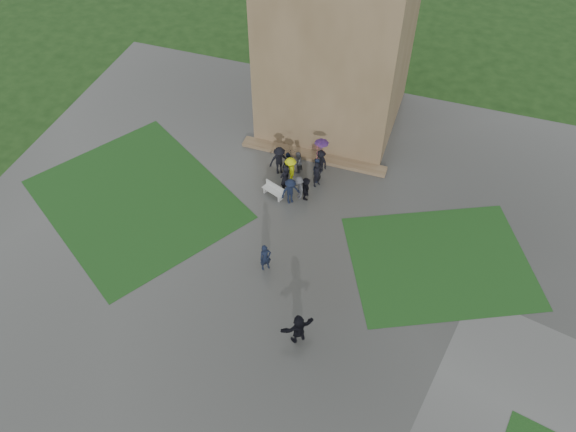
% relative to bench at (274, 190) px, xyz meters
% --- Properties ---
extents(ground, '(120.00, 120.00, 0.00)m').
position_rel_bench_xyz_m(ground, '(1.19, -6.80, -0.42)').
color(ground, black).
extents(plaza, '(34.00, 34.00, 0.02)m').
position_rel_bench_xyz_m(plaza, '(1.19, -4.80, -0.41)').
color(plaza, '#333431').
rests_on(plaza, ground).
extents(lawn_inset_left, '(14.10, 13.46, 0.01)m').
position_rel_bench_xyz_m(lawn_inset_left, '(-7.31, -2.80, -0.40)').
color(lawn_inset_left, '#143613').
rests_on(lawn_inset_left, plaza).
extents(lawn_inset_right, '(11.12, 10.15, 0.01)m').
position_rel_bench_xyz_m(lawn_inset_right, '(9.69, -1.80, -0.40)').
color(lawn_inset_right, '#143613').
rests_on(lawn_inset_right, plaza).
extents(tower_plinth, '(9.00, 0.80, 0.22)m').
position_rel_bench_xyz_m(tower_plinth, '(1.19, 3.80, -0.29)').
color(tower_plinth, brown).
rests_on(tower_plinth, plaza).
extents(bench, '(1.41, 0.89, 0.78)m').
position_rel_bench_xyz_m(bench, '(0.00, 0.00, 0.00)').
color(bench, '#AEAEA9').
rests_on(bench, plaza).
extents(visitor_cluster, '(3.47, 4.07, 2.68)m').
position_rel_bench_xyz_m(visitor_cluster, '(1.03, 1.42, 0.70)').
color(visitor_cluster, black).
rests_on(visitor_cluster, plaza).
extents(pedestrian_mid, '(0.71, 0.70, 1.66)m').
position_rel_bench_xyz_m(pedestrian_mid, '(1.36, -5.00, 0.43)').
color(pedestrian_mid, black).
rests_on(pedestrian_mid, plaza).
extents(pedestrian_near, '(1.60, 1.54, 1.76)m').
position_rel_bench_xyz_m(pedestrian_near, '(4.17, -8.36, 0.48)').
color(pedestrian_near, black).
rests_on(pedestrian_near, plaza).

